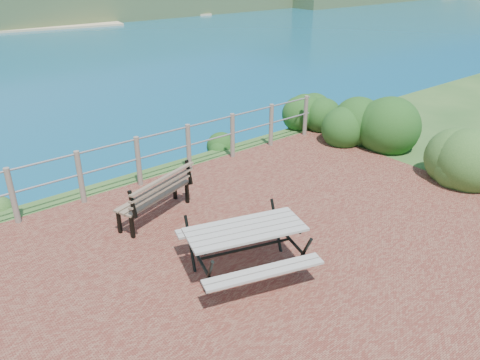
% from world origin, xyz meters
% --- Properties ---
extents(ground, '(10.00, 7.00, 0.12)m').
position_xyz_m(ground, '(0.00, 0.00, 0.00)').
color(ground, maroon).
rests_on(ground, ground).
extents(safety_railing, '(9.40, 0.10, 1.00)m').
position_xyz_m(safety_railing, '(0.00, 3.35, 0.57)').
color(safety_railing, '#6B5B4C').
rests_on(safety_railing, ground).
extents(picnic_table, '(1.76, 1.37, 0.69)m').
position_xyz_m(picnic_table, '(-0.16, -0.09, 0.44)').
color(picnic_table, gray).
rests_on(picnic_table, ground).
extents(park_bench, '(1.56, 0.85, 0.85)m').
position_xyz_m(park_bench, '(-0.40, 2.05, 0.56)').
color(park_bench, brown).
rests_on(park_bench, ground).
extents(shrub_right_front, '(1.44, 1.44, 2.05)m').
position_xyz_m(shrub_right_front, '(5.18, 1.98, 0.00)').
color(shrub_right_front, '#1F4916').
rests_on(shrub_right_front, ground).
extents(shrub_right_back, '(1.32, 1.32, 1.87)m').
position_xyz_m(shrub_right_back, '(5.30, -0.20, 0.00)').
color(shrub_right_back, '#2C5620').
rests_on(shrub_right_back, ground).
extents(shrub_right_edge, '(1.03, 1.03, 1.47)m').
position_xyz_m(shrub_right_edge, '(5.27, 3.59, 0.00)').
color(shrub_right_edge, '#1F4916').
rests_on(shrub_right_edge, ground).
extents(shrub_lip_east, '(0.69, 0.69, 0.39)m').
position_xyz_m(shrub_lip_east, '(2.60, 4.19, 0.00)').
color(shrub_lip_east, '#1F4916').
rests_on(shrub_lip_east, ground).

